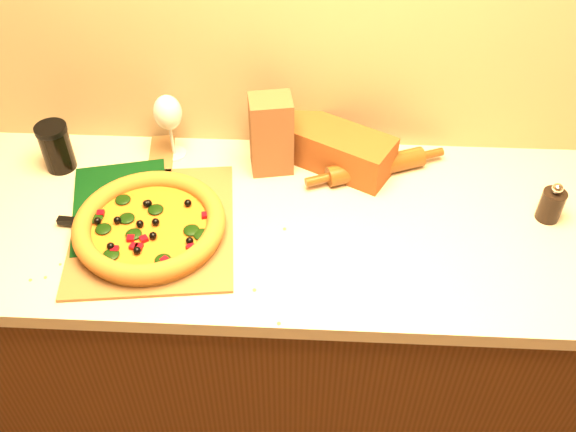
% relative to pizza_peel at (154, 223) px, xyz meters
% --- Properties ---
extents(cabinet, '(2.80, 0.65, 0.86)m').
position_rel_pizza_peel_xyz_m(cabinet, '(0.42, 0.03, -0.47)').
color(cabinet, '#47270F').
rests_on(cabinet, ground).
extents(countertop, '(2.84, 0.68, 0.04)m').
position_rel_pizza_peel_xyz_m(countertop, '(0.42, 0.03, -0.02)').
color(countertop, '#C6B39A').
rests_on(countertop, cabinet).
extents(pizza_peel, '(0.45, 0.62, 0.01)m').
position_rel_pizza_peel_xyz_m(pizza_peel, '(0.00, 0.00, 0.00)').
color(pizza_peel, brown).
rests_on(pizza_peel, countertop).
extents(pizza, '(0.38, 0.38, 0.05)m').
position_rel_pizza_peel_xyz_m(pizza, '(0.00, -0.04, 0.03)').
color(pizza, '#BD6D2F').
rests_on(pizza, pizza_peel).
extents(cutting_board, '(0.31, 0.38, 0.03)m').
position_rel_pizza_peel_xyz_m(cutting_board, '(-0.10, 0.05, 0.00)').
color(cutting_board, black).
rests_on(cutting_board, countertop).
extents(bottle_cap, '(0.04, 0.04, 0.01)m').
position_rel_pizza_peel_xyz_m(bottle_cap, '(0.11, -0.02, -0.00)').
color(bottle_cap, black).
rests_on(bottle_cap, countertop).
extents(pepper_grinder, '(0.06, 0.06, 0.11)m').
position_rel_pizza_peel_xyz_m(pepper_grinder, '(1.00, 0.07, 0.04)').
color(pepper_grinder, black).
rests_on(pepper_grinder, countertop).
extents(rolling_pin, '(0.39, 0.17, 0.06)m').
position_rel_pizza_peel_xyz_m(rolling_pin, '(0.57, 0.22, 0.02)').
color(rolling_pin, '#613110').
rests_on(rolling_pin, countertop).
extents(bread_bag, '(0.41, 0.31, 0.11)m').
position_rel_pizza_peel_xyz_m(bread_bag, '(0.42, 0.28, 0.05)').
color(bread_bag, brown).
rests_on(bread_bag, countertop).
extents(wine_glass, '(0.08, 0.08, 0.19)m').
position_rel_pizza_peel_xyz_m(wine_glass, '(0.00, 0.28, 0.13)').
color(wine_glass, silver).
rests_on(wine_glass, countertop).
extents(paper_bag, '(0.13, 0.11, 0.22)m').
position_rel_pizza_peel_xyz_m(paper_bag, '(0.28, 0.24, 0.11)').
color(paper_bag, brown).
rests_on(paper_bag, countertop).
extents(dark_jar, '(0.09, 0.09, 0.14)m').
position_rel_pizza_peel_xyz_m(dark_jar, '(-0.30, 0.21, 0.06)').
color(dark_jar, black).
rests_on(dark_jar, countertop).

